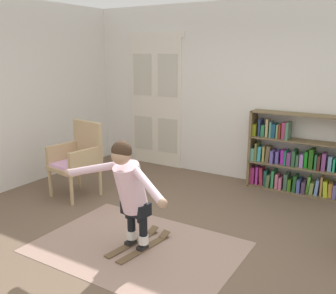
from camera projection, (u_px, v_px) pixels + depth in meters
name	position (u px, v px, depth m)	size (l,w,h in m)	color
ground_plane	(164.00, 241.00, 4.32)	(7.20, 7.20, 0.00)	brown
back_wall	(249.00, 93.00, 6.12)	(6.00, 0.10, 2.90)	silver
side_wall_left	(12.00, 95.00, 5.80)	(0.10, 6.00, 2.90)	silver
double_door	(156.00, 100.00, 7.01)	(1.22, 0.05, 2.45)	silver
rug	(138.00, 247.00, 4.18)	(2.20, 1.55, 0.01)	#A18172
bookshelf	(302.00, 162.00, 5.69)	(1.73, 0.30, 1.22)	brown
wicker_chair	(78.00, 157.00, 5.60)	(0.68, 0.68, 1.10)	tan
skis_pair	(140.00, 244.00, 4.20)	(0.38, 0.82, 0.07)	brown
person_skier	(129.00, 187.00, 3.92)	(1.43, 0.64, 1.17)	white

